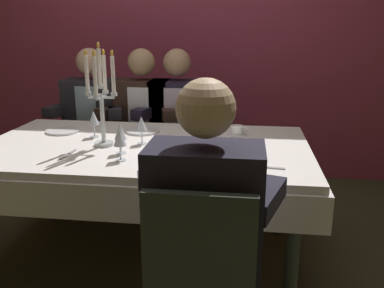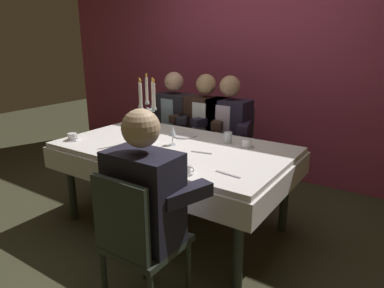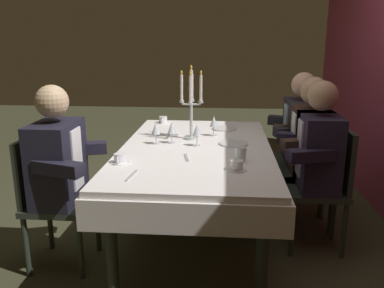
# 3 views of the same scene
# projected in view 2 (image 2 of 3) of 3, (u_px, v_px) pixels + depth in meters

# --- Properties ---
(ground_plane) EXTENTS (12.00, 12.00, 0.00)m
(ground_plane) POSITION_uv_depth(u_px,v_px,m) (175.00, 224.00, 3.11)
(ground_plane) COLOR #383823
(back_wall) EXTENTS (6.00, 0.12, 2.70)m
(back_wall) POSITION_uv_depth(u_px,v_px,m) (258.00, 60.00, 4.04)
(back_wall) COLOR #98354F
(back_wall) RESTS_ON ground_plane
(dining_table) EXTENTS (1.94, 1.14, 0.74)m
(dining_table) POSITION_uv_depth(u_px,v_px,m) (174.00, 158.00, 2.93)
(dining_table) COLOR white
(dining_table) RESTS_ON ground_plane
(candelabra) EXTENTS (0.19, 0.19, 0.58)m
(candelabra) POSITION_uv_depth(u_px,v_px,m) (148.00, 111.00, 2.89)
(candelabra) COLOR silver
(candelabra) RESTS_ON dining_table
(dinner_plate_0) EXTENTS (0.22, 0.22, 0.01)m
(dinner_plate_0) POSITION_uv_depth(u_px,v_px,m) (137.00, 129.00, 3.38)
(dinner_plate_0) COLOR white
(dinner_plate_0) RESTS_ON dining_table
(dinner_plate_1) EXTENTS (0.22, 0.22, 0.01)m
(dinner_plate_1) POSITION_uv_depth(u_px,v_px,m) (185.00, 135.00, 3.16)
(dinner_plate_1) COLOR white
(dinner_plate_1) RESTS_ON dining_table
(wine_glass_0) EXTENTS (0.07, 0.07, 0.16)m
(wine_glass_0) POSITION_uv_depth(u_px,v_px,m) (144.00, 140.00, 2.64)
(wine_glass_0) COLOR silver
(wine_glass_0) RESTS_ON dining_table
(wine_glass_1) EXTENTS (0.07, 0.07, 0.16)m
(wine_glass_1) POSITION_uv_depth(u_px,v_px,m) (172.00, 131.00, 2.87)
(wine_glass_1) COLOR silver
(wine_glass_1) RESTS_ON dining_table
(wine_glass_2) EXTENTS (0.07, 0.07, 0.16)m
(wine_glass_2) POSITION_uv_depth(u_px,v_px,m) (151.00, 123.00, 3.14)
(wine_glass_2) COLOR silver
(wine_glass_2) RESTS_ON dining_table
(wine_glass_3) EXTENTS (0.07, 0.07, 0.16)m
(wine_glass_3) POSITION_uv_depth(u_px,v_px,m) (151.00, 135.00, 2.75)
(wine_glass_3) COLOR silver
(wine_glass_3) RESTS_ON dining_table
(water_tumbler_0) EXTENTS (0.07, 0.07, 0.09)m
(water_tumbler_0) POSITION_uv_depth(u_px,v_px,m) (228.00, 137.00, 2.95)
(water_tumbler_0) COLOR silver
(water_tumbler_0) RESTS_ON dining_table
(coffee_cup_0) EXTENTS (0.13, 0.12, 0.06)m
(coffee_cup_0) POSITION_uv_depth(u_px,v_px,m) (186.00, 169.00, 2.29)
(coffee_cup_0) COLOR white
(coffee_cup_0) RESTS_ON dining_table
(coffee_cup_1) EXTENTS (0.13, 0.12, 0.06)m
(coffee_cup_1) POSITION_uv_depth(u_px,v_px,m) (247.00, 144.00, 2.83)
(coffee_cup_1) COLOR white
(coffee_cup_1) RESTS_ON dining_table
(coffee_cup_2) EXTENTS (0.13, 0.12, 0.06)m
(coffee_cup_2) POSITION_uv_depth(u_px,v_px,m) (72.00, 137.00, 3.03)
(coffee_cup_2) COLOR white
(coffee_cup_2) RESTS_ON dining_table
(spoon_0) EXTENTS (0.03, 0.17, 0.01)m
(spoon_0) POSITION_uv_depth(u_px,v_px,m) (121.00, 145.00, 2.88)
(spoon_0) COLOR #B7B7BC
(spoon_0) RESTS_ON dining_table
(knife_1) EXTENTS (0.19, 0.04, 0.01)m
(knife_1) POSITION_uv_depth(u_px,v_px,m) (228.00, 174.00, 2.27)
(knife_1) COLOR #B7B7BC
(knife_1) RESTS_ON dining_table
(fork_2) EXTENTS (0.17, 0.05, 0.01)m
(fork_2) POSITION_uv_depth(u_px,v_px,m) (202.00, 152.00, 2.70)
(fork_2) COLOR #B7B7BC
(fork_2) RESTS_ON dining_table
(seated_diner_0) EXTENTS (0.63, 0.48, 1.24)m
(seated_diner_0) POSITION_uv_depth(u_px,v_px,m) (175.00, 117.00, 3.94)
(seated_diner_0) COLOR #282F27
(seated_diner_0) RESTS_ON ground_plane
(seated_diner_1) EXTENTS (0.63, 0.48, 1.24)m
(seated_diner_1) POSITION_uv_depth(u_px,v_px,m) (206.00, 122.00, 3.72)
(seated_diner_1) COLOR #282F27
(seated_diner_1) RESTS_ON ground_plane
(seated_diner_2) EXTENTS (0.63, 0.48, 1.24)m
(seated_diner_2) POSITION_uv_depth(u_px,v_px,m) (229.00, 125.00, 3.58)
(seated_diner_2) COLOR #282F27
(seated_diner_2) RESTS_ON ground_plane
(seated_diner_3) EXTENTS (0.63, 0.48, 1.24)m
(seated_diner_3) POSITION_uv_depth(u_px,v_px,m) (143.00, 197.00, 1.96)
(seated_diner_3) COLOR #282F27
(seated_diner_3) RESTS_ON ground_plane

